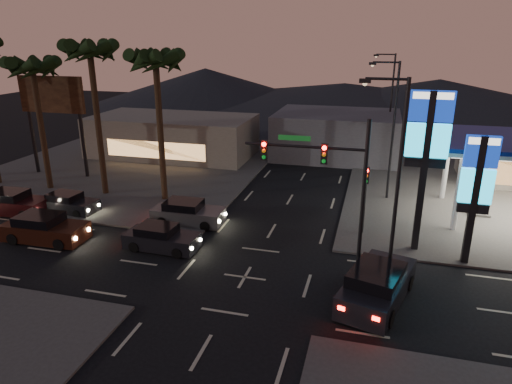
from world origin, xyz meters
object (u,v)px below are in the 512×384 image
(car_lane_a_mid, at_px, (44,229))
(car_lane_b_mid, at_px, (68,203))
(car_lane_b_rear, at_px, (12,203))
(traffic_signal_mast, at_px, (329,174))
(car_lane_a_front, at_px, (161,238))
(suv_station, at_px, (377,285))
(pylon_sign_short, at_px, (477,181))
(pylon_sign_tall, at_px, (427,141))
(car_lane_b_front, at_px, (187,213))

(car_lane_a_mid, xyz_separation_m, car_lane_b_mid, (-1.64, 4.42, -0.13))
(car_lane_b_mid, distance_m, car_lane_b_rear, 3.74)
(car_lane_b_rear, bearing_deg, car_lane_b_mid, 18.59)
(traffic_signal_mast, relative_size, car_lane_a_front, 1.82)
(car_lane_b_rear, distance_m, suv_station, 24.92)
(car_lane_a_front, bearing_deg, traffic_signal_mast, 0.42)
(pylon_sign_short, bearing_deg, car_lane_a_mid, -171.95)
(traffic_signal_mast, bearing_deg, car_lane_a_mid, -177.06)
(pylon_sign_tall, height_order, car_lane_a_mid, pylon_sign_tall)
(car_lane_b_rear, bearing_deg, car_lane_a_front, -11.19)
(car_lane_a_mid, height_order, car_lane_b_mid, car_lane_a_mid)
(car_lane_b_rear, bearing_deg, pylon_sign_short, 0.26)
(car_lane_b_front, height_order, car_lane_b_rear, car_lane_b_rear)
(traffic_signal_mast, height_order, car_lane_b_front, traffic_signal_mast)
(car_lane_a_mid, bearing_deg, car_lane_b_rear, 148.07)
(pylon_sign_tall, distance_m, suv_station, 8.46)
(car_lane_b_mid, bearing_deg, suv_station, -16.33)
(pylon_sign_short, height_order, car_lane_b_front, pylon_sign_short)
(pylon_sign_tall, xyz_separation_m, pylon_sign_short, (2.50, -1.00, -1.74))
(car_lane_b_front, relative_size, suv_station, 0.82)
(pylon_sign_short, xyz_separation_m, car_lane_a_mid, (-23.77, -3.36, -3.90))
(pylon_sign_short, height_order, suv_station, pylon_sign_short)
(car_lane_a_front, distance_m, car_lane_b_front, 3.86)
(car_lane_a_front, xyz_separation_m, car_lane_b_mid, (-8.84, 3.64, -0.02))
(traffic_signal_mast, height_order, suv_station, traffic_signal_mast)
(car_lane_b_front, xyz_separation_m, suv_station, (12.05, -6.33, 0.13))
(traffic_signal_mast, distance_m, car_lane_a_front, 10.38)
(pylon_sign_tall, xyz_separation_m, car_lane_a_mid, (-21.27, -4.36, -5.64))
(car_lane_a_mid, relative_size, car_lane_b_mid, 1.19)
(car_lane_a_front, xyz_separation_m, suv_station, (12.04, -2.47, 0.18))
(car_lane_a_front, relative_size, car_lane_b_mid, 1.03)
(pylon_sign_short, xyz_separation_m, car_lane_a_front, (-16.57, -2.58, -4.00))
(car_lane_a_mid, xyz_separation_m, suv_station, (19.24, -1.69, 0.08))
(pylon_sign_short, height_order, car_lane_b_mid, pylon_sign_short)
(pylon_sign_tall, relative_size, car_lane_b_mid, 2.10)
(car_lane_b_mid, relative_size, car_lane_b_rear, 0.86)
(car_lane_b_rear, bearing_deg, suv_station, -11.40)
(car_lane_b_mid, xyz_separation_m, suv_station, (20.88, -6.12, 0.21))
(car_lane_b_front, xyz_separation_m, car_lane_b_mid, (-8.83, -0.21, -0.08))
(traffic_signal_mast, relative_size, suv_station, 1.38)
(traffic_signal_mast, relative_size, car_lane_b_rear, 1.62)
(pylon_sign_short, bearing_deg, car_lane_b_front, 175.60)
(pylon_sign_tall, distance_m, traffic_signal_mast, 6.02)
(pylon_sign_tall, relative_size, car_lane_b_front, 1.89)
(car_lane_a_front, xyz_separation_m, car_lane_a_mid, (-7.20, -0.78, 0.10))
(pylon_sign_tall, relative_size, suv_station, 1.55)
(car_lane_b_mid, bearing_deg, car_lane_b_rear, -161.41)
(car_lane_a_mid, distance_m, car_lane_b_mid, 4.72)
(car_lane_b_mid, distance_m, suv_station, 21.76)
(pylon_sign_tall, xyz_separation_m, car_lane_a_front, (-14.07, -3.58, -5.74))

